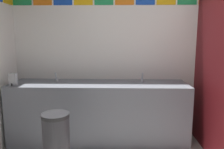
{
  "coord_description": "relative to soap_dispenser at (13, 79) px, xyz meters",
  "views": [
    {
      "loc": [
        -0.53,
        -1.6,
        1.47
      ],
      "look_at": [
        -0.6,
        1.12,
        1.01
      ],
      "focal_mm": 36.17,
      "sensor_mm": 36.0,
      "label": 1
    }
  ],
  "objects": [
    {
      "name": "soap_dispenser",
      "position": [
        0.0,
        0.0,
        0.0
      ],
      "size": [
        0.09,
        0.09,
        0.16
      ],
      "color": "#B7BABF",
      "rests_on": "vanity_counter"
    },
    {
      "name": "faucet_right",
      "position": [
        1.71,
        0.27,
        -0.03
      ],
      "size": [
        0.04,
        0.1,
        0.14
      ],
      "color": "silver",
      "rests_on": "vanity_counter"
    },
    {
      "name": "wall_back",
      "position": [
        1.9,
        0.52,
        0.41
      ],
      "size": [
        4.1,
        0.09,
        2.64
      ],
      "color": "white",
      "rests_on": "ground_plane"
    },
    {
      "name": "trash_bin",
      "position": [
        0.71,
        -0.6,
        -0.58
      ],
      "size": [
        0.29,
        0.29,
        0.67
      ],
      "color": "#333338",
      "rests_on": "ground_plane"
    },
    {
      "name": "vanity_counter",
      "position": [
        1.1,
        0.18,
        -0.49
      ],
      "size": [
        2.42,
        0.6,
        0.84
      ],
      "color": "slate",
      "rests_on": "ground_plane"
    },
    {
      "name": "faucet_left",
      "position": [
        0.5,
        0.27,
        -0.03
      ],
      "size": [
        0.04,
        0.1,
        0.14
      ],
      "color": "silver",
      "rests_on": "vanity_counter"
    }
  ]
}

